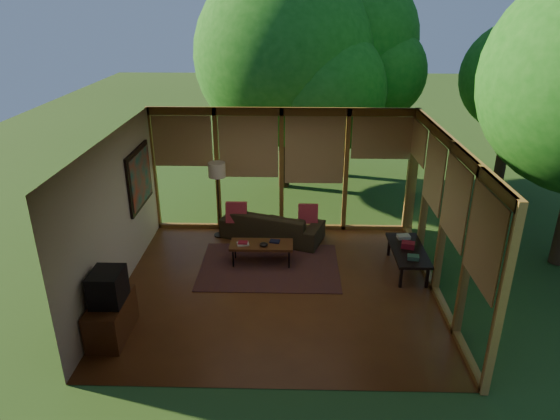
{
  "coord_description": "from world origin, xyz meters",
  "views": [
    {
      "loc": [
        0.24,
        -7.61,
        4.73
      ],
      "look_at": [
        0.02,
        0.7,
        1.2
      ],
      "focal_mm": 32.0,
      "sensor_mm": 36.0,
      "label": 1
    }
  ],
  "objects_px": {
    "television": "(108,287)",
    "floor_lamp": "(217,174)",
    "side_console": "(408,251)",
    "sofa": "(272,225)",
    "coffee_table": "(261,245)",
    "media_cabinet": "(111,318)"
  },
  "relations": [
    {
      "from": "television",
      "to": "floor_lamp",
      "type": "relative_size",
      "value": 0.33
    },
    {
      "from": "television",
      "to": "sofa",
      "type": "bearing_deg",
      "value": 56.4
    },
    {
      "from": "sofa",
      "to": "media_cabinet",
      "type": "height_order",
      "value": "sofa"
    },
    {
      "from": "side_console",
      "to": "sofa",
      "type": "bearing_deg",
      "value": 152.93
    },
    {
      "from": "television",
      "to": "coffee_table",
      "type": "relative_size",
      "value": 0.46
    },
    {
      "from": "television",
      "to": "side_console",
      "type": "xyz_separation_m",
      "value": [
        4.85,
        2.09,
        -0.44
      ]
    },
    {
      "from": "television",
      "to": "floor_lamp",
      "type": "distance_m",
      "value": 3.72
    },
    {
      "from": "sofa",
      "to": "floor_lamp",
      "type": "relative_size",
      "value": 1.28
    },
    {
      "from": "television",
      "to": "floor_lamp",
      "type": "xyz_separation_m",
      "value": [
        1.13,
        3.5,
        0.56
      ]
    },
    {
      "from": "coffee_table",
      "to": "television",
      "type": "bearing_deg",
      "value": -132.61
    },
    {
      "from": "sofa",
      "to": "television",
      "type": "bearing_deg",
      "value": 75.58
    },
    {
      "from": "sofa",
      "to": "coffee_table",
      "type": "height_order",
      "value": "sofa"
    },
    {
      "from": "floor_lamp",
      "to": "side_console",
      "type": "distance_m",
      "value": 4.1
    },
    {
      "from": "sofa",
      "to": "media_cabinet",
      "type": "bearing_deg",
      "value": 75.35
    },
    {
      "from": "floor_lamp",
      "to": "coffee_table",
      "type": "bearing_deg",
      "value": -51.01
    },
    {
      "from": "sofa",
      "to": "floor_lamp",
      "type": "xyz_separation_m",
      "value": [
        -1.14,
        0.08,
        1.1
      ]
    },
    {
      "from": "coffee_table",
      "to": "side_console",
      "type": "xyz_separation_m",
      "value": [
        2.74,
        -0.2,
        0.02
      ]
    },
    {
      "from": "media_cabinet",
      "to": "floor_lamp",
      "type": "xyz_separation_m",
      "value": [
        1.15,
        3.5,
        1.11
      ]
    },
    {
      "from": "floor_lamp",
      "to": "sofa",
      "type": "bearing_deg",
      "value": -4.11
    },
    {
      "from": "media_cabinet",
      "to": "coffee_table",
      "type": "distance_m",
      "value": 3.13
    },
    {
      "from": "television",
      "to": "side_console",
      "type": "bearing_deg",
      "value": 23.36
    },
    {
      "from": "sofa",
      "to": "media_cabinet",
      "type": "xyz_separation_m",
      "value": [
        -2.29,
        -3.41,
        -0.01
      ]
    }
  ]
}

